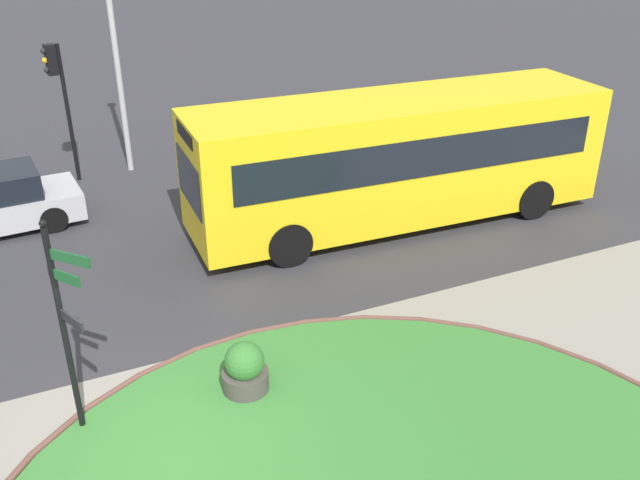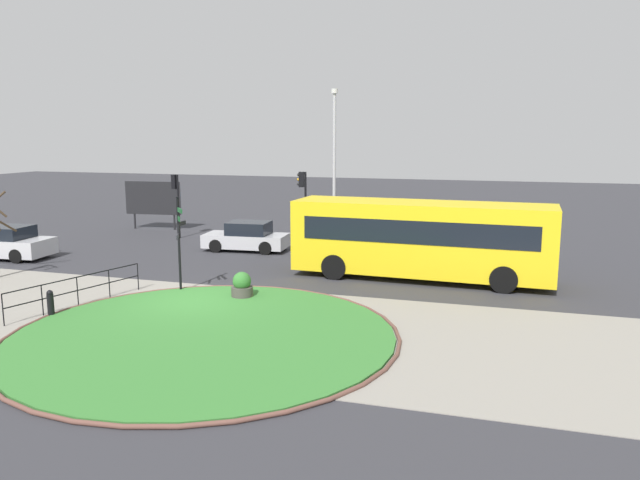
% 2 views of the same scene
% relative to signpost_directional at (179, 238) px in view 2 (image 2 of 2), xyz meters
% --- Properties ---
extents(ground, '(120.00, 120.00, 0.00)m').
position_rel_signpost_directional_xyz_m(ground, '(1.09, -1.12, -2.00)').
color(ground, '#333338').
extents(sidewalk_paving, '(32.00, 8.31, 0.02)m').
position_rel_signpost_directional_xyz_m(sidewalk_paving, '(1.09, -2.97, -1.99)').
color(sidewalk_paving, gray).
rests_on(sidewalk_paving, ground).
extents(grass_island, '(10.79, 10.79, 0.10)m').
position_rel_signpost_directional_xyz_m(grass_island, '(3.09, -4.16, -1.95)').
color(grass_island, '#387A33').
rests_on(grass_island, ground).
extents(grass_kerb_ring, '(11.10, 11.10, 0.11)m').
position_rel_signpost_directional_xyz_m(grass_kerb_ring, '(3.09, -4.16, -1.95)').
color(grass_kerb_ring, brown).
rests_on(grass_kerb_ring, ground).
extents(signpost_directional, '(0.52, 1.09, 3.50)m').
position_rel_signpost_directional_xyz_m(signpost_directional, '(0.00, 0.00, 0.00)').
color(signpost_directional, black).
rests_on(signpost_directional, ground).
extents(bollard_foreground, '(0.21, 0.21, 0.88)m').
position_rel_signpost_directional_xyz_m(bollard_foreground, '(-2.34, -3.91, -1.55)').
color(bollard_foreground, black).
rests_on(bollard_foreground, ground).
extents(railing_grass_edge, '(1.41, 4.93, 1.01)m').
position_rel_signpost_directional_xyz_m(railing_grass_edge, '(-2.34, -2.64, -1.35)').
color(railing_grass_edge, black).
rests_on(railing_grass_edge, ground).
extents(bus_yellow, '(10.10, 2.88, 3.04)m').
position_rel_signpost_directional_xyz_m(bus_yellow, '(8.01, 4.55, -0.36)').
color(bus_yellow, yellow).
rests_on(bus_yellow, ground).
extents(car_near_lane, '(4.18, 2.03, 1.43)m').
position_rel_signpost_directional_xyz_m(car_near_lane, '(-0.95, 8.08, -1.34)').
color(car_near_lane, '#B7B7BC').
rests_on(car_near_lane, ground).
extents(car_far_lane, '(4.49, 2.23, 1.50)m').
position_rel_signpost_directional_xyz_m(car_far_lane, '(-10.91, 3.12, -1.31)').
color(car_far_lane, '#B7B7BC').
rests_on(car_far_lane, ground).
extents(traffic_light_near, '(0.49, 0.30, 3.76)m').
position_rel_signpost_directional_xyz_m(traffic_light_near, '(1.14, 10.55, 0.75)').
color(traffic_light_near, black).
rests_on(traffic_light_near, ground).
extents(traffic_light_far, '(0.48, 0.31, 3.49)m').
position_rel_signpost_directional_xyz_m(traffic_light_far, '(-6.13, 10.41, 0.56)').
color(traffic_light_far, black).
rests_on(traffic_light_far, ground).
extents(lamppost_tall, '(0.32, 0.32, 7.87)m').
position_rel_signpost_directional_xyz_m(lamppost_tall, '(2.75, 10.76, 2.22)').
color(lamppost_tall, '#B7B7BC').
rests_on(lamppost_tall, ground).
extents(billboard_left, '(3.53, 0.47, 2.88)m').
position_rel_signpost_directional_xyz_m(billboard_left, '(-9.05, 12.77, -0.16)').
color(billboard_left, black).
rests_on(billboard_left, ground).
extents(planter_near_signpost, '(0.75, 0.75, 0.96)m').
position_rel_signpost_directional_xyz_m(planter_near_signpost, '(2.48, -0.19, -1.57)').
color(planter_near_signpost, '#47423D').
rests_on(planter_near_signpost, ground).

